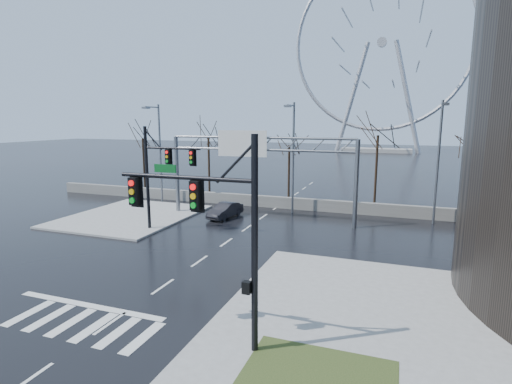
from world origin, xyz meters
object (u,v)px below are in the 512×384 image
at_px(signal_mast_near, 219,222).
at_px(sign_gantry, 255,159).
at_px(ferris_wheel, 382,50).
at_px(signal_mast_far, 159,169).
at_px(car, 225,210).

bearing_deg(signal_mast_near, sign_gantry, 106.19).
xyz_separation_m(sign_gantry, ferris_wheel, (5.38, 80.04, 20.95)).
distance_m(signal_mast_far, sign_gantry, 8.14).
bearing_deg(signal_mast_far, car, 63.42).
height_order(signal_mast_far, ferris_wheel, ferris_wheel).
bearing_deg(sign_gantry, ferris_wheel, 86.16).
relative_size(signal_mast_far, car, 2.02).
height_order(signal_mast_near, car, signal_mast_near).
relative_size(signal_mast_near, sign_gantry, 0.49).
height_order(sign_gantry, car, sign_gantry).
distance_m(signal_mast_near, ferris_wheel, 101.29).
xyz_separation_m(ferris_wheel, car, (-8.05, -80.40, -25.48)).
relative_size(signal_mast_far, sign_gantry, 0.49).
height_order(signal_mast_near, ferris_wheel, ferris_wheel).
relative_size(signal_mast_near, signal_mast_far, 1.00).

